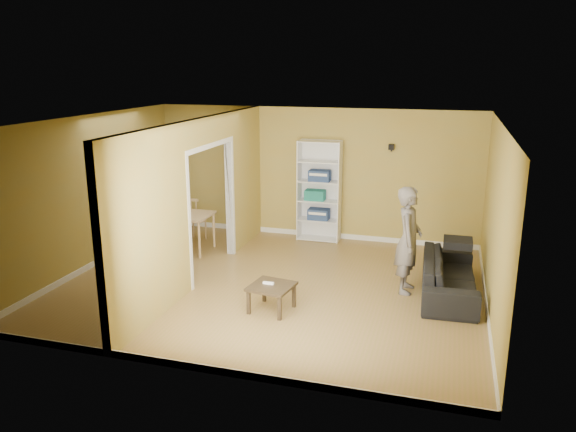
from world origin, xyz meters
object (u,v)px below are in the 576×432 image
at_px(coffee_table, 271,289).
at_px(dining_table, 180,217).
at_px(person, 409,231).
at_px(bookshelf, 320,190).
at_px(chair_near, 167,236).
at_px(sofa, 450,270).
at_px(chair_left, 148,222).
at_px(chair_far, 196,218).

height_order(coffee_table, dining_table, dining_table).
relative_size(person, dining_table, 1.70).
xyz_separation_m(bookshelf, chair_near, (-2.28, -2.10, -0.52)).
bearing_deg(dining_table, sofa, -9.17).
bearing_deg(chair_left, chair_far, 151.80).
bearing_deg(chair_near, bookshelf, 19.95).
bearing_deg(chair_near, coffee_table, -53.54).
bearing_deg(chair_left, sofa, 100.13).
bearing_deg(sofa, bookshelf, 46.74).
distance_m(bookshelf, chair_far, 2.53).
bearing_deg(person, chair_far, 71.26).
distance_m(person, dining_table, 4.35).
bearing_deg(chair_near, chair_far, 70.25).
distance_m(person, chair_near, 4.22).
height_order(dining_table, chair_left, chair_left).
bearing_deg(chair_far, sofa, 167.31).
relative_size(sofa, chair_far, 2.27).
distance_m(bookshelf, chair_left, 3.39).
xyz_separation_m(sofa, chair_left, (-5.58, 0.77, 0.12)).
bearing_deg(sofa, chair_far, 71.37).
bearing_deg(coffee_table, chair_near, 149.19).
relative_size(coffee_table, chair_far, 0.65).
xyz_separation_m(chair_near, chair_far, (-0.07, 1.32, -0.03)).
height_order(bookshelf, chair_near, bookshelf).
xyz_separation_m(sofa, chair_far, (-4.89, 1.43, 0.06)).
relative_size(coffee_table, chair_near, 0.61).
relative_size(sofa, dining_table, 1.78).
bearing_deg(bookshelf, chair_left, -154.65).
height_order(coffee_table, chair_far, chair_far).
distance_m(sofa, person, 0.86).
height_order(sofa, dining_table, sofa).
distance_m(sofa, dining_table, 4.96).
xyz_separation_m(person, chair_far, (-4.25, 1.48, -0.52)).
xyz_separation_m(coffee_table, dining_table, (-2.47, 2.11, 0.31)).
bearing_deg(chair_left, person, 98.53).
relative_size(coffee_table, dining_table, 0.51).
height_order(bookshelf, coffee_table, bookshelf).
height_order(person, coffee_table, person).
distance_m(person, coffee_table, 2.28).
height_order(chair_left, chair_far, chair_left).
bearing_deg(bookshelf, chair_far, -161.66).
bearing_deg(chair_far, chair_left, 47.41).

